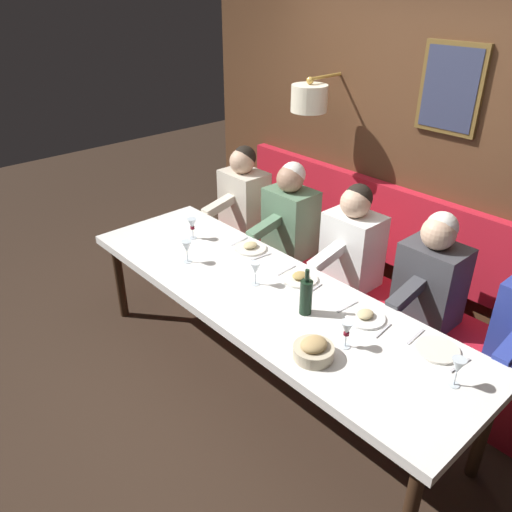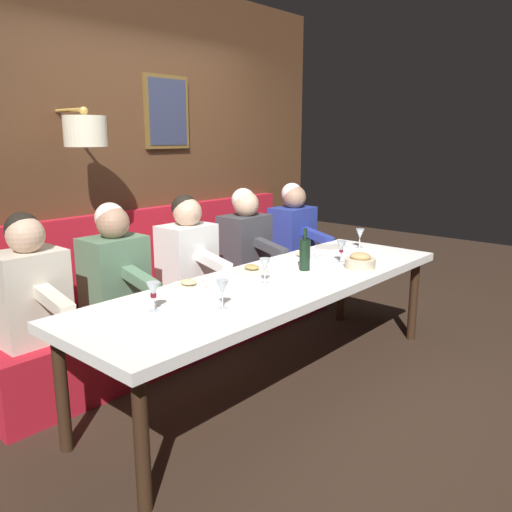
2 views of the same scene
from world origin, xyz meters
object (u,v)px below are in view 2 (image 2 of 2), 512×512
diner_nearest (293,228)px  diner_near (245,238)px  wine_glass_3 (341,247)px  wine_glass_0 (265,265)px  wine_glass_2 (222,288)px  diner_middle (187,250)px  wine_glass_1 (153,291)px  dining_table (277,288)px  diner_farthest (29,283)px  bread_bowl (360,262)px  diner_far (115,265)px  wine_glass_4 (360,234)px  wine_bottle (305,254)px

diner_nearest → diner_near: 0.68m
diner_near → wine_glass_3: (-0.94, -0.05, 0.04)m
wine_glass_0 → wine_glass_2: same height
diner_middle → wine_glass_1: diner_middle is taller
dining_table → diner_farthest: (0.88, 1.25, 0.13)m
diner_nearest → bread_bowl: bearing=148.9°
diner_nearest → wine_glass_0: bearing=121.3°
diner_near → diner_far: size_ratio=1.00×
diner_near → wine_glass_3: diner_near is taller
wine_glass_0 → wine_glass_3: size_ratio=1.00×
diner_near → bread_bowl: 1.14m
diner_farthest → wine_glass_2: size_ratio=4.82×
diner_near → diner_far: 1.31m
wine_glass_0 → wine_glass_4: size_ratio=1.00×
wine_glass_3 → wine_glass_4: bearing=-73.3°
diner_middle → bread_bowl: size_ratio=3.60×
diner_nearest → wine_glass_2: 2.23m
bread_bowl → wine_glass_3: bearing=-16.0°
diner_near → diner_middle: 0.65m
diner_nearest → wine_glass_4: size_ratio=4.82×
diner_farthest → wine_glass_3: 2.16m
dining_table → wine_glass_1: size_ratio=17.94×
wine_bottle → bread_bowl: bearing=-130.9°
bread_bowl → diner_farthest: bearing=59.0°
diner_far → wine_glass_4: 2.06m
dining_table → wine_glass_4: wine_glass_4 is taller
wine_glass_3 → wine_glass_4: size_ratio=1.00×
dining_table → wine_bottle: wine_bottle is taller
diner_middle → diner_far: bearing=90.0°
dining_table → wine_glass_1: bearing=84.0°
wine_bottle → wine_glass_2: bearing=99.4°
wine_glass_0 → diner_near: bearing=-41.0°
diner_nearest → diner_farthest: 2.57m
diner_farthest → bread_bowl: diner_farthest is taller
diner_far → wine_glass_1: 0.83m
diner_far → bread_bowl: (-1.13, -1.30, -0.03)m
diner_middle → wine_glass_2: diner_middle is taller
diner_nearest → wine_glass_0: size_ratio=4.82×
wine_glass_2 → wine_glass_4: bearing=-82.3°
diner_middle → wine_glass_0: (-0.87, 0.10, 0.04)m
dining_table → wine_glass_2: 0.69m
wine_glass_4 → dining_table: bearing=95.0°
dining_table → wine_glass_3: (-0.06, -0.70, 0.17)m
diner_middle → wine_glass_0: diner_middle is taller
wine_glass_2 → wine_bottle: 1.00m
dining_table → wine_glass_2: wine_glass_2 is taller
diner_farthest → wine_bottle: size_ratio=2.64×
wine_bottle → wine_glass_3: bearing=-101.0°
wine_glass_0 → wine_glass_1: (0.09, 0.82, -0.00)m
wine_glass_2 → wine_glass_1: bearing=48.5°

